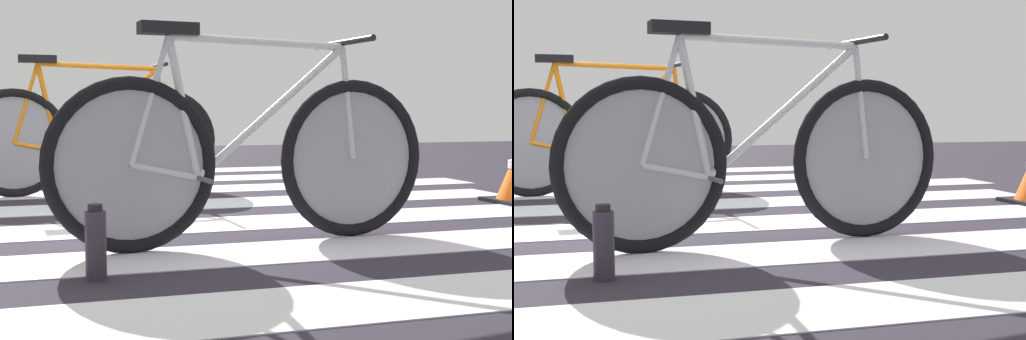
# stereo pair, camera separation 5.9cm
# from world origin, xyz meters

# --- Properties ---
(ground) EXTENTS (18.00, 14.00, 0.02)m
(ground) POSITION_xyz_m (0.00, 0.00, 0.01)
(ground) COLOR #29232E
(crosswalk_markings) EXTENTS (5.47, 6.54, 0.00)m
(crosswalk_markings) POSITION_xyz_m (-0.07, -0.28, 0.02)
(crosswalk_markings) COLOR silver
(crosswalk_markings) RESTS_ON ground
(bicycle_1_of_2) EXTENTS (1.73, 0.52, 0.93)m
(bicycle_1_of_2) POSITION_xyz_m (0.34, -0.84, 0.41)
(bicycle_1_of_2) COLOR black
(bicycle_1_of_2) RESTS_ON ground
(bicycle_2_of_2) EXTENTS (1.74, 0.52, 0.93)m
(bicycle_2_of_2) POSITION_xyz_m (-0.16, 1.20, 0.41)
(bicycle_2_of_2) COLOR black
(bicycle_2_of_2) RESTS_ON ground
(water_bottle) EXTENTS (0.07, 0.07, 0.26)m
(water_bottle) POSITION_xyz_m (-0.33, -1.30, 0.14)
(water_bottle) COLOR #2D2633
(water_bottle) RESTS_ON ground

